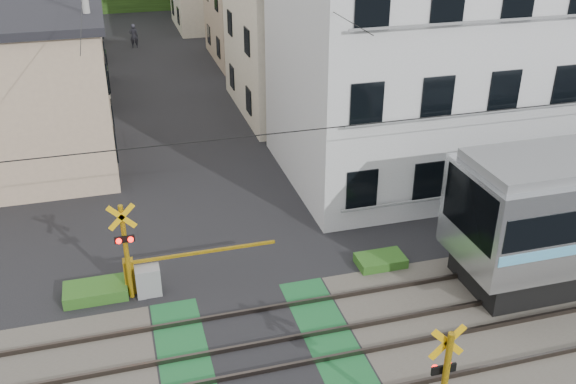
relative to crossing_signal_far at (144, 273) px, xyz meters
name	(u,v)px	position (x,y,z in m)	size (l,w,h in m)	color
ground	(262,359)	(2.59, -3.65, -0.71)	(120.00, 120.00, 0.00)	black
track_bed	(262,358)	(2.59, -3.65, -0.67)	(120.00, 120.00, 0.14)	#47423A
crossing_signal_far	(144,273)	(0.00, 0.00, 0.00)	(4.74, 0.65, 3.09)	yellow
apartment_block	(418,58)	(11.09, 5.84, 3.94)	(10.20, 8.36, 9.30)	silver
houses_row	(159,20)	(2.84, 22.27, 2.53)	(22.07, 31.35, 6.80)	tan
catenary	(492,200)	(8.59, -3.62, 2.98)	(60.00, 5.04, 7.00)	#2D2D33
utility_poles	(138,16)	(1.53, 19.35, 3.37)	(7.90, 42.00, 8.00)	#A5A5A0
pedestrian	(134,36)	(1.57, 29.17, 0.11)	(0.60, 0.39, 1.64)	#2E2F3A
weed_patches	(329,343)	(4.34, -3.74, -0.53)	(10.25, 8.80, 0.40)	#2D5E1E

